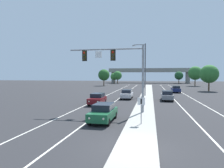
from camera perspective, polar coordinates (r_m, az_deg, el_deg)
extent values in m
plane|color=#28282B|center=(12.00, 6.82, -17.64)|extent=(260.00, 260.00, 0.00)
cube|color=#9E9B93|center=(29.53, 9.31, -5.39)|extent=(2.40, 110.00, 0.15)
cube|color=silver|center=(36.88, 2.28, -3.89)|extent=(0.14, 100.00, 0.01)
cube|color=silver|center=(36.68, 16.99, -4.03)|extent=(0.14, 100.00, 0.01)
cube|color=silver|center=(37.52, -2.72, -3.78)|extent=(0.14, 100.00, 0.01)
cube|color=silver|center=(37.18, 22.07, -4.02)|extent=(0.14, 100.00, 0.01)
cylinder|color=gray|center=(21.75, 8.72, 1.50)|extent=(0.24, 0.24, 7.20)
cylinder|color=gray|center=(22.45, -1.79, 9.74)|extent=(8.13, 0.16, 0.16)
cube|color=black|center=(22.26, 0.30, 8.12)|extent=(0.56, 0.06, 1.20)
cube|color=#38330F|center=(22.22, 0.28, 8.13)|extent=(0.32, 0.32, 1.00)
sphere|color=red|center=(22.08, 0.19, 9.00)|extent=(0.22, 0.22, 0.22)
sphere|color=#282828|center=(22.05, 0.19, 8.18)|extent=(0.22, 0.22, 0.22)
sphere|color=#282828|center=(22.02, 0.19, 7.35)|extent=(0.22, 0.22, 0.22)
cube|color=black|center=(23.07, -7.74, 7.90)|extent=(0.56, 0.06, 1.20)
cube|color=#38330F|center=(23.04, -7.77, 7.91)|extent=(0.32, 0.32, 1.00)
sphere|color=red|center=(22.91, -7.91, 8.75)|extent=(0.22, 0.22, 0.22)
sphere|color=#282828|center=(22.87, -7.91, 7.95)|extent=(0.22, 0.22, 0.22)
sphere|color=#282828|center=(22.85, -7.90, 7.15)|extent=(0.22, 0.22, 0.22)
cube|color=white|center=(22.56, -3.84, 8.30)|extent=(0.70, 0.04, 0.70)
cylinder|color=gray|center=(16.80, 8.24, -7.38)|extent=(0.08, 0.08, 2.20)
cube|color=white|center=(16.66, 8.25, -4.85)|extent=(0.60, 0.03, 0.60)
cube|color=black|center=(16.64, 8.24, -4.86)|extent=(0.12, 0.01, 0.44)
cylinder|color=#4C4C51|center=(39.32, 9.33, 3.99)|extent=(0.20, 0.20, 10.00)
cylinder|color=#4C4C51|center=(39.78, 7.77, 10.93)|extent=(2.20, 0.12, 0.12)
cube|color=#B7B7B2|center=(39.83, 6.16, 10.71)|extent=(0.56, 0.28, 0.20)
cube|color=#195633|center=(18.17, -2.50, -8.46)|extent=(1.88, 4.43, 0.70)
cube|color=black|center=(18.27, -2.33, -6.39)|extent=(1.63, 2.40, 0.56)
sphere|color=#EAE5C6|center=(15.95, -2.44, -9.83)|extent=(0.18, 0.18, 0.18)
sphere|color=#EAE5C6|center=(16.27, -6.43, -9.60)|extent=(0.18, 0.18, 0.18)
cylinder|color=black|center=(16.63, -1.08, -10.72)|extent=(0.23, 0.64, 0.64)
cylinder|color=black|center=(17.05, -6.42, -10.41)|extent=(0.23, 0.64, 0.64)
cylinder|color=black|center=(19.50, 0.92, -8.74)|extent=(0.23, 0.64, 0.64)
cylinder|color=black|center=(19.86, -3.67, -8.54)|extent=(0.23, 0.64, 0.64)
cube|color=#5B0F14|center=(28.37, -4.16, -4.48)|extent=(1.89, 4.44, 0.70)
cube|color=black|center=(28.51, -4.06, -3.17)|extent=(1.63, 2.41, 0.56)
sphere|color=#EAE5C6|center=(26.13, -4.08, -4.97)|extent=(0.18, 0.18, 0.18)
sphere|color=#EAE5C6|center=(26.42, -6.51, -4.90)|extent=(0.18, 0.18, 0.18)
cylinder|color=black|center=(26.79, -3.26, -5.65)|extent=(0.23, 0.64, 0.64)
cylinder|color=black|center=(27.19, -6.56, -5.54)|extent=(0.23, 0.64, 0.64)
cylinder|color=black|center=(29.69, -1.96, -4.84)|extent=(0.23, 0.64, 0.64)
cylinder|color=black|center=(30.05, -4.96, -4.76)|extent=(0.23, 0.64, 0.64)
cube|color=#B7B7BC|center=(35.28, 4.21, -3.10)|extent=(1.82, 4.41, 0.70)
cube|color=black|center=(35.44, 4.26, -2.05)|extent=(1.60, 2.38, 0.56)
sphere|color=#EAE5C6|center=(33.05, 4.74, -3.39)|extent=(0.18, 0.18, 0.18)
sphere|color=#EAE5C6|center=(33.20, 2.76, -3.36)|extent=(0.18, 0.18, 0.18)
cylinder|color=black|center=(33.74, 5.25, -3.96)|extent=(0.22, 0.64, 0.64)
cylinder|color=black|center=(33.94, 2.56, -3.91)|extent=(0.22, 0.64, 0.64)
cylinder|color=black|center=(36.71, 5.73, -3.43)|extent=(0.22, 0.64, 0.64)
cylinder|color=black|center=(36.89, 3.25, -3.39)|extent=(0.22, 0.64, 0.64)
cube|color=slate|center=(34.13, 15.26, -3.37)|extent=(1.89, 4.44, 0.70)
cube|color=black|center=(33.85, 15.29, -2.35)|extent=(1.63, 2.41, 0.56)
sphere|color=#EAE5C6|center=(36.26, 14.16, -2.94)|extent=(0.18, 0.18, 0.18)
sphere|color=#EAE5C6|center=(36.32, 15.98, -2.95)|extent=(0.18, 0.18, 0.18)
cylinder|color=black|center=(35.62, 13.83, -3.68)|extent=(0.23, 0.64, 0.64)
cylinder|color=black|center=(35.70, 16.40, -3.69)|extent=(0.23, 0.64, 0.64)
cylinder|color=black|center=(32.64, 13.99, -4.24)|extent=(0.23, 0.64, 0.64)
cylinder|color=black|center=(32.73, 16.80, -4.26)|extent=(0.23, 0.64, 0.64)
cube|color=#141E4C|center=(49.92, 17.52, -1.55)|extent=(1.84, 4.42, 0.70)
cube|color=black|center=(49.66, 17.56, -0.84)|extent=(1.60, 2.39, 0.56)
sphere|color=#EAE5C6|center=(52.01, 16.59, -1.32)|extent=(0.18, 0.18, 0.18)
sphere|color=#EAE5C6|center=(52.15, 17.85, -1.33)|extent=(0.18, 0.18, 0.18)
cylinder|color=black|center=(51.34, 16.42, -1.82)|extent=(0.23, 0.64, 0.64)
cylinder|color=black|center=(51.53, 18.19, -1.83)|extent=(0.23, 0.64, 0.64)
cylinder|color=black|center=(48.36, 16.79, -2.09)|extent=(0.23, 0.64, 0.64)
cylinder|color=black|center=(48.57, 18.67, -2.09)|extent=(0.23, 0.64, 0.64)
cube|color=gray|center=(108.26, 10.49, 3.60)|extent=(42.40, 6.40, 1.10)
cube|color=gray|center=(105.28, 10.48, 4.18)|extent=(42.40, 0.36, 0.90)
cube|color=gray|center=(110.07, 0.43, 1.87)|extent=(1.80, 2.40, 5.65)
cube|color=gray|center=(109.80, 20.55, 1.70)|extent=(1.80, 2.40, 5.65)
cylinder|color=#4C3823|center=(78.00, -2.30, 0.39)|extent=(0.36, 0.36, 2.41)
sphere|color=#235623|center=(77.95, -2.31, 2.57)|extent=(4.40, 4.40, 4.40)
cylinder|color=#4C3823|center=(97.20, 1.57, 0.78)|extent=(0.36, 0.36, 2.26)
sphere|color=#2D6B2D|center=(97.15, 1.58, 2.42)|extent=(4.14, 4.14, 4.14)
cylinder|color=#4C3823|center=(98.93, 0.62, 0.73)|extent=(0.36, 0.36, 1.97)
sphere|color=#387533|center=(98.89, 0.62, 2.13)|extent=(3.60, 3.60, 3.60)
cylinder|color=#4C3823|center=(57.37, 25.63, -0.56)|extent=(0.36, 0.36, 2.55)
sphere|color=#2D6B2D|center=(57.30, 25.70, 2.57)|extent=(4.66, 4.66, 4.66)
cylinder|color=#4C3823|center=(82.12, 22.36, 0.45)|extent=(0.36, 0.36, 2.80)
sphere|color=#2D6B2D|center=(82.08, 22.40, 2.86)|extent=(5.13, 5.13, 5.13)
cylinder|color=#4C3823|center=(102.72, 18.32, 0.73)|extent=(0.36, 0.36, 2.23)
sphere|color=#1E4C28|center=(102.68, 18.34, 2.26)|extent=(4.07, 4.07, 4.07)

